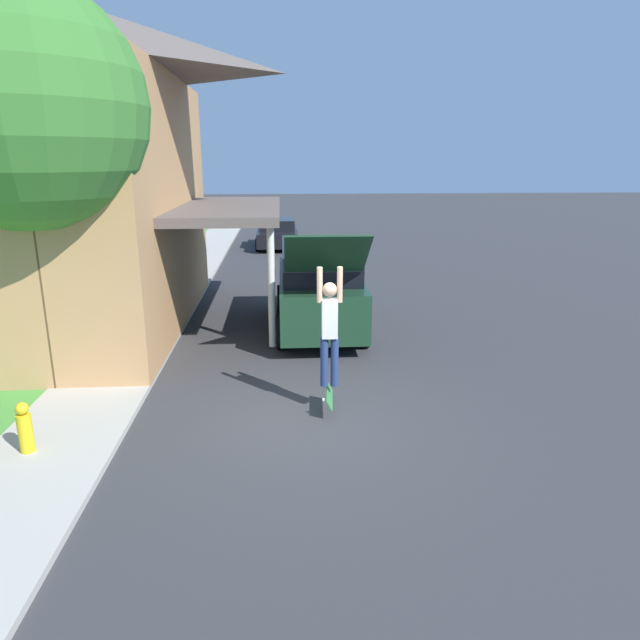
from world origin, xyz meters
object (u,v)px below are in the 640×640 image
object	(u,v)px
suv_parked	(318,285)
fire_hydrant	(25,428)
skateboarder	(330,326)
lawn_tree_near	(22,107)
skateboard	(329,396)
car_down_street	(277,233)

from	to	relation	value
suv_parked	fire_hydrant	distance (m)	7.59
suv_parked	skateboarder	bearing A→B (deg)	-91.53
lawn_tree_near	fire_hydrant	distance (m)	5.09
lawn_tree_near	skateboarder	size ratio (longest dim) A/B	3.41
suv_parked	skateboard	size ratio (longest dim) A/B	7.04
car_down_street	skateboarder	distance (m)	18.30
car_down_street	fire_hydrant	distance (m)	19.85
suv_parked	car_down_street	world-z (taller)	suv_parked
suv_parked	fire_hydrant	size ratio (longest dim) A/B	7.42
fire_hydrant	lawn_tree_near	bearing A→B (deg)	100.98
lawn_tree_near	suv_parked	world-z (taller)	lawn_tree_near
suv_parked	skateboarder	xyz separation A→B (m)	(-0.13, -4.78, 0.38)
suv_parked	fire_hydrant	world-z (taller)	suv_parked
skateboard	skateboarder	bearing A→B (deg)	81.56
lawn_tree_near	car_down_street	distance (m)	18.00
skateboard	suv_parked	bearing A→B (deg)	88.36
skateboard	fire_hydrant	size ratio (longest dim) A/B	1.06
suv_parked	car_down_street	distance (m)	13.52
car_down_street	lawn_tree_near	bearing A→B (deg)	-102.91
car_down_street	skateboarder	world-z (taller)	skateboarder
suv_parked	skateboard	world-z (taller)	suv_parked
skateboard	fire_hydrant	xyz separation A→B (m)	(-4.37, -1.22, 0.17)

